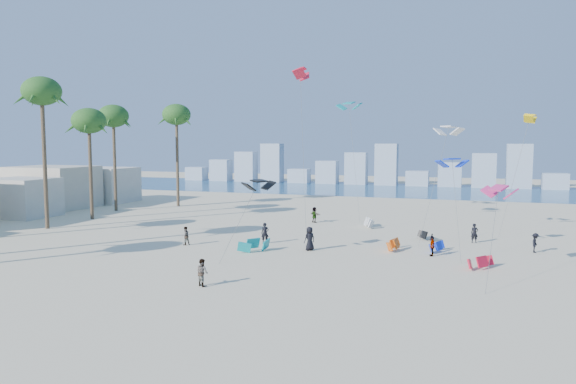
% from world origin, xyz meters
% --- Properties ---
extents(ground, '(220.00, 220.00, 0.00)m').
position_xyz_m(ground, '(0.00, 0.00, 0.00)').
color(ground, beige).
rests_on(ground, ground).
extents(ocean, '(220.00, 220.00, 0.00)m').
position_xyz_m(ocean, '(0.00, 72.00, 0.01)').
color(ocean, navy).
rests_on(ocean, ground).
extents(kitesurfer_near, '(0.76, 0.63, 1.78)m').
position_xyz_m(kitesurfer_near, '(0.96, 15.85, 0.89)').
color(kitesurfer_near, black).
rests_on(kitesurfer_near, ground).
extents(kitesurfer_mid, '(1.01, 0.93, 1.67)m').
position_xyz_m(kitesurfer_mid, '(2.31, 2.03, 0.83)').
color(kitesurfer_mid, gray).
rests_on(kitesurfer_mid, ground).
extents(kitesurfers_far, '(28.55, 16.85, 1.92)m').
position_xyz_m(kitesurfers_far, '(8.09, 19.54, 0.84)').
color(kitesurfers_far, black).
rests_on(kitesurfers_far, ground).
extents(grounded_kites, '(19.82, 18.24, 0.93)m').
position_xyz_m(grounded_kites, '(10.23, 17.71, 0.42)').
color(grounded_kites, '#0C929A').
rests_on(grounded_kites, ground).
extents(flying_kites, '(31.57, 30.31, 16.28)m').
position_xyz_m(flying_kites, '(12.16, 22.83, 10.69)').
color(flying_kites, black).
rests_on(flying_kites, ground).
extents(palm_row, '(9.26, 44.80, 15.14)m').
position_xyz_m(palm_row, '(-22.07, 16.17, 11.30)').
color(palm_row, brown).
rests_on(palm_row, ground).
extents(beachfront_buildings, '(11.50, 43.00, 6.00)m').
position_xyz_m(beachfront_buildings, '(-33.69, 20.82, 2.67)').
color(beachfront_buildings, beige).
rests_on(beachfront_buildings, ground).
extents(distant_skyline, '(85.00, 3.00, 8.40)m').
position_xyz_m(distant_skyline, '(-1.19, 82.00, 3.09)').
color(distant_skyline, '#9EADBF').
rests_on(distant_skyline, ground).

